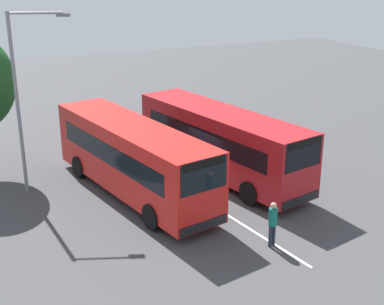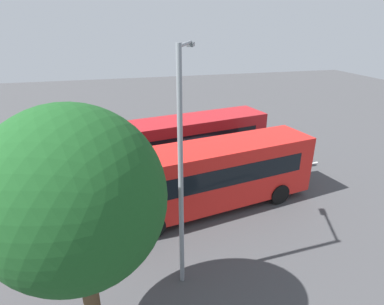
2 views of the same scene
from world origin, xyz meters
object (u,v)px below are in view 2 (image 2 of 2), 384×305
(street_lamp, at_px, (182,159))
(bus_far_left, at_px, (212,174))
(pedestrian, at_px, (298,153))
(depot_tree, at_px, (75,201))
(bus_center_left, at_px, (185,142))

(street_lamp, bearing_deg, bus_far_left, -7.63)
(bus_far_left, bearing_deg, pedestrian, 13.89)
(pedestrian, xyz_separation_m, depot_tree, (-12.01, -8.78, 3.61))
(bus_far_left, relative_size, pedestrian, 6.04)
(bus_center_left, distance_m, depot_tree, 11.97)
(bus_center_left, height_order, pedestrian, bus_center_left)
(bus_far_left, relative_size, bus_center_left, 1.00)
(pedestrian, xyz_separation_m, street_lamp, (-9.01, -7.01, 3.59))
(pedestrian, distance_m, street_lamp, 11.97)
(street_lamp, bearing_deg, depot_tree, 143.10)
(bus_far_left, height_order, pedestrian, bus_far_left)
(depot_tree, bearing_deg, street_lamp, 30.63)
(depot_tree, bearing_deg, pedestrian, 36.17)
(bus_center_left, xyz_separation_m, depot_tree, (-5.12, -10.43, 2.85))
(bus_far_left, xyz_separation_m, depot_tree, (-5.36, -5.85, 2.85))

